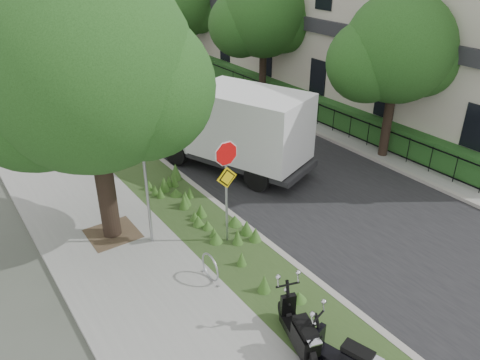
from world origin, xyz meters
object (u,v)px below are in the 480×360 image
object	(u,v)px
utility_cabinet	(94,150)
sign_assembly	(226,172)
box_truck	(236,126)
scooter_near	(301,335)

from	to	relation	value
utility_cabinet	sign_assembly	bearing A→B (deg)	-78.65
sign_assembly	box_truck	bearing A→B (deg)	52.52
scooter_near	box_truck	size ratio (longest dim) A/B	0.29
scooter_near	utility_cabinet	bearing A→B (deg)	92.25
scooter_near	sign_assembly	bearing A→B (deg)	77.25
sign_assembly	utility_cabinet	world-z (taller)	sign_assembly
box_truck	scooter_near	bearing A→B (deg)	-115.94
utility_cabinet	box_truck	bearing A→B (deg)	-34.45
sign_assembly	utility_cabinet	distance (m)	7.28
scooter_near	box_truck	xyz separation A→B (m)	(3.98, 8.18, 1.18)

